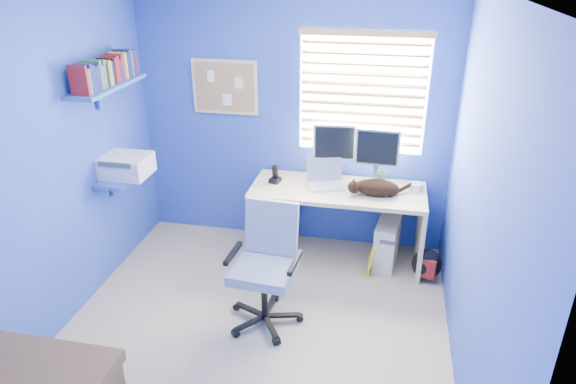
% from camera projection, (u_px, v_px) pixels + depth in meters
% --- Properties ---
extents(floor, '(3.00, 3.20, 0.00)m').
position_uv_depth(floor, '(253.00, 335.00, 4.00)').
color(floor, tan).
rests_on(floor, ground).
extents(wall_back, '(3.00, 0.01, 2.50)m').
position_uv_depth(wall_back, '(292.00, 121.00, 4.89)').
color(wall_back, '#2B49B7').
rests_on(wall_back, ground).
extents(wall_front, '(3.00, 0.01, 2.50)m').
position_uv_depth(wall_front, '(140.00, 354.00, 2.05)').
color(wall_front, '#2B49B7').
rests_on(wall_front, ground).
extents(wall_left, '(0.01, 3.20, 2.50)m').
position_uv_depth(wall_left, '(49.00, 173.00, 3.74)').
color(wall_left, '#2B49B7').
rests_on(wall_left, ground).
extents(wall_right, '(0.01, 3.20, 2.50)m').
position_uv_depth(wall_right, '(479.00, 210.00, 3.20)').
color(wall_right, '#2B49B7').
rests_on(wall_right, ground).
extents(desk, '(1.60, 0.65, 0.74)m').
position_uv_depth(desk, '(336.00, 224.00, 4.87)').
color(desk, beige).
rests_on(desk, floor).
extents(laptop, '(0.39, 0.34, 0.22)m').
position_uv_depth(laptop, '(326.00, 176.00, 4.71)').
color(laptop, silver).
rests_on(laptop, desk).
extents(monitor_left, '(0.41, 0.16, 0.54)m').
position_uv_depth(monitor_left, '(335.00, 152.00, 4.82)').
color(monitor_left, silver).
rests_on(monitor_left, desk).
extents(monitor_right, '(0.40, 0.14, 0.54)m').
position_uv_depth(monitor_right, '(377.00, 157.00, 4.69)').
color(monitor_right, silver).
rests_on(monitor_right, desk).
extents(phone, '(0.11, 0.13, 0.17)m').
position_uv_depth(phone, '(275.00, 174.00, 4.81)').
color(phone, black).
rests_on(phone, desk).
extents(mug, '(0.10, 0.09, 0.10)m').
position_uv_depth(mug, '(382.00, 177.00, 4.83)').
color(mug, '#347844').
rests_on(mug, desk).
extents(cd_spindle, '(0.13, 0.13, 0.07)m').
position_uv_depth(cd_spindle, '(416.00, 187.00, 4.66)').
color(cd_spindle, silver).
rests_on(cd_spindle, desk).
extents(cat, '(0.44, 0.31, 0.14)m').
position_uv_depth(cat, '(377.00, 187.00, 4.57)').
color(cat, black).
rests_on(cat, desk).
extents(tower_pc, '(0.25, 0.46, 0.45)m').
position_uv_depth(tower_pc, '(387.00, 243.00, 4.84)').
color(tower_pc, beige).
rests_on(tower_pc, floor).
extents(drawer_boxes, '(0.35, 0.28, 0.54)m').
position_uv_depth(drawer_boxes, '(278.00, 221.00, 5.13)').
color(drawer_boxes, tan).
rests_on(drawer_boxes, floor).
extents(yellow_book, '(0.03, 0.17, 0.24)m').
position_uv_depth(yellow_book, '(370.00, 262.00, 4.73)').
color(yellow_book, yellow).
rests_on(yellow_book, floor).
extents(backpack, '(0.31, 0.27, 0.31)m').
position_uv_depth(backpack, '(427.00, 264.00, 4.63)').
color(backpack, black).
rests_on(backpack, floor).
extents(office_chair, '(0.61, 0.61, 0.97)m').
position_uv_depth(office_chair, '(266.00, 280.00, 4.04)').
color(office_chair, black).
rests_on(office_chair, floor).
extents(window_blinds, '(1.15, 0.05, 1.10)m').
position_uv_depth(window_blinds, '(362.00, 94.00, 4.62)').
color(window_blinds, white).
rests_on(window_blinds, ground).
extents(corkboard, '(0.64, 0.02, 0.52)m').
position_uv_depth(corkboard, '(225.00, 87.00, 4.86)').
color(corkboard, beige).
rests_on(corkboard, ground).
extents(wall_shelves, '(0.42, 0.90, 1.05)m').
position_uv_depth(wall_shelves, '(115.00, 120.00, 4.30)').
color(wall_shelves, '#3159AF').
rests_on(wall_shelves, ground).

